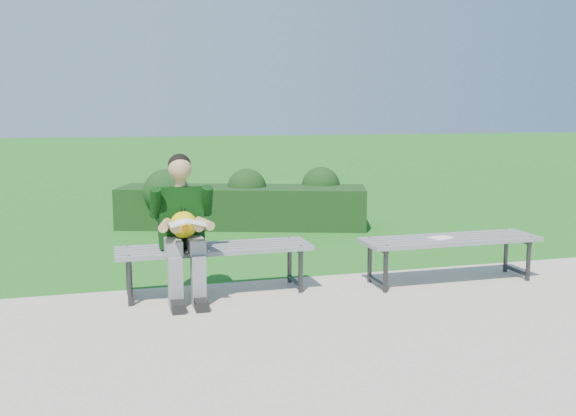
{
  "coord_description": "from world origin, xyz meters",
  "views": [
    {
      "loc": [
        -1.62,
        -6.14,
        1.71
      ],
      "look_at": [
        0.06,
        -0.2,
        0.78
      ],
      "focal_mm": 40.0,
      "sensor_mm": 36.0,
      "label": 1
    }
  ],
  "objects": [
    {
      "name": "ground",
      "position": [
        0.0,
        0.0,
        0.0
      ],
      "size": [
        80.0,
        80.0,
        0.0
      ],
      "color": "#2E731A",
      "rests_on": "ground"
    },
    {
      "name": "bench_left",
      "position": [
        -0.7,
        -0.34,
        0.42
      ],
      "size": [
        1.8,
        0.5,
        0.46
      ],
      "color": "gray",
      "rests_on": "walkway"
    },
    {
      "name": "seated_boy",
      "position": [
        -1.0,
        -0.44,
        0.71
      ],
      "size": [
        0.56,
        0.76,
        1.31
      ],
      "color": "gray",
      "rests_on": "walkway"
    },
    {
      "name": "hedge",
      "position": [
        0.29,
        3.19,
        0.37
      ],
      "size": [
        3.75,
        2.02,
        0.9
      ],
      "color": "#164219",
      "rests_on": "ground"
    },
    {
      "name": "bench_right",
      "position": [
        1.63,
        -0.56,
        0.42
      ],
      "size": [
        1.8,
        0.5,
        0.46
      ],
      "color": "gray",
      "rests_on": "walkway"
    },
    {
      "name": "walkway",
      "position": [
        0.0,
        -1.75,
        0.01
      ],
      "size": [
        30.0,
        3.5,
        0.02
      ],
      "color": "#ABA08E",
      "rests_on": "ground"
    },
    {
      "name": "paper_sheet",
      "position": [
        1.53,
        -0.56,
        0.47
      ],
      "size": [
        0.26,
        0.21,
        0.01
      ],
      "color": "white",
      "rests_on": "bench_right"
    }
  ]
}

